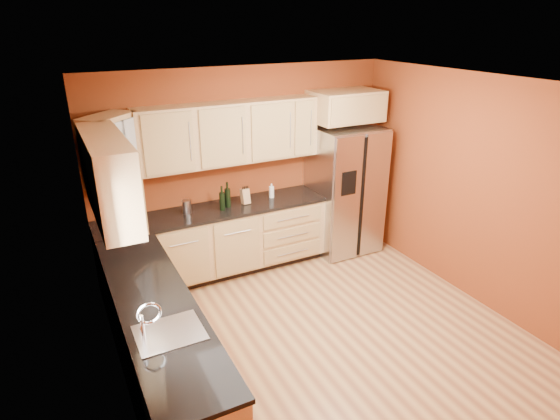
{
  "coord_description": "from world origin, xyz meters",
  "views": [
    {
      "loc": [
        -2.27,
        -3.48,
        3.14
      ],
      "look_at": [
        -0.04,
        0.9,
        1.11
      ],
      "focal_mm": 30.0,
      "sensor_mm": 36.0,
      "label": 1
    }
  ],
  "objects_px": {
    "refrigerator": "(344,190)",
    "wine_bottle_a": "(222,198)",
    "knife_block": "(245,196)",
    "canister_left": "(187,207)",
    "soap_dispenser": "(272,191)"
  },
  "relations": [
    {
      "from": "refrigerator",
      "to": "canister_left",
      "type": "bearing_deg",
      "value": 177.28
    },
    {
      "from": "canister_left",
      "to": "wine_bottle_a",
      "type": "height_order",
      "value": "wine_bottle_a"
    },
    {
      "from": "wine_bottle_a",
      "to": "soap_dispenser",
      "type": "relative_size",
      "value": 1.62
    },
    {
      "from": "refrigerator",
      "to": "wine_bottle_a",
      "type": "bearing_deg",
      "value": 179.77
    },
    {
      "from": "refrigerator",
      "to": "knife_block",
      "type": "bearing_deg",
      "value": 176.84
    },
    {
      "from": "knife_block",
      "to": "soap_dispenser",
      "type": "distance_m",
      "value": 0.4
    },
    {
      "from": "knife_block",
      "to": "soap_dispenser",
      "type": "xyz_separation_m",
      "value": [
        0.4,
        0.04,
        -0.0
      ]
    },
    {
      "from": "wine_bottle_a",
      "to": "refrigerator",
      "type": "bearing_deg",
      "value": -0.23
    },
    {
      "from": "wine_bottle_a",
      "to": "knife_block",
      "type": "relative_size",
      "value": 1.59
    },
    {
      "from": "knife_block",
      "to": "refrigerator",
      "type": "bearing_deg",
      "value": -7.37
    },
    {
      "from": "soap_dispenser",
      "to": "knife_block",
      "type": "bearing_deg",
      "value": -174.1
    },
    {
      "from": "canister_left",
      "to": "wine_bottle_a",
      "type": "bearing_deg",
      "value": -13.18
    },
    {
      "from": "refrigerator",
      "to": "soap_dispenser",
      "type": "distance_m",
      "value": 1.09
    },
    {
      "from": "soap_dispenser",
      "to": "refrigerator",
      "type": "bearing_deg",
      "value": -6.46
    },
    {
      "from": "canister_left",
      "to": "wine_bottle_a",
      "type": "xyz_separation_m",
      "value": [
        0.42,
        -0.1,
        0.07
      ]
    }
  ]
}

